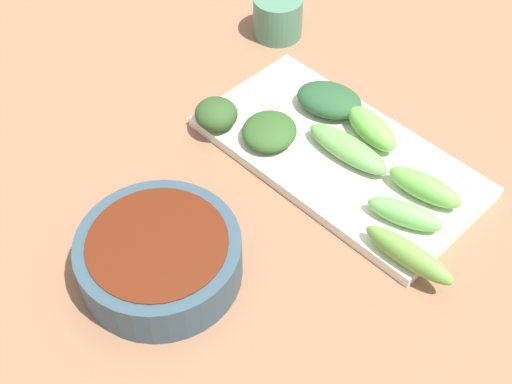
# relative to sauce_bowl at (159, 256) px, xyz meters

# --- Properties ---
(tabletop) EXTENTS (2.10, 2.10, 0.02)m
(tabletop) POSITION_rel_sauce_bowl_xyz_m (0.13, -0.03, -0.03)
(tabletop) COLOR #865E43
(tabletop) RESTS_ON ground
(sauce_bowl) EXTENTS (0.15, 0.15, 0.05)m
(sauce_bowl) POSITION_rel_sauce_bowl_xyz_m (0.00, 0.00, 0.00)
(sauce_bowl) COLOR #2F4755
(sauce_bowl) RESTS_ON tabletop
(serving_plate) EXTENTS (0.15, 0.29, 0.01)m
(serving_plate) POSITION_rel_sauce_bowl_xyz_m (0.22, -0.02, -0.02)
(serving_plate) COLOR silver
(serving_plate) RESTS_ON tabletop
(broccoli_stalk_0) EXTENTS (0.03, 0.09, 0.03)m
(broccoli_stalk_0) POSITION_rel_sauce_bowl_xyz_m (0.16, -0.15, 0.00)
(broccoli_stalk_0) COLOR #69A442
(broccoli_stalk_0) RESTS_ON serving_plate
(broccoli_leafy_1) EXTENTS (0.07, 0.08, 0.03)m
(broccoli_leafy_1) POSITION_rel_sauce_bowl_xyz_m (0.26, 0.03, 0.00)
(broccoli_leafy_1) COLOR #254F2C
(broccoli_leafy_1) RESTS_ON serving_plate
(broccoli_stalk_2) EXTENTS (0.04, 0.07, 0.03)m
(broccoli_stalk_2) POSITION_rel_sauce_bowl_xyz_m (0.26, -0.03, 0.00)
(broccoli_stalk_2) COLOR #6BBC49
(broccoli_stalk_2) RESTS_ON serving_plate
(broccoli_leafy_3) EXTENTS (0.07, 0.07, 0.02)m
(broccoli_leafy_3) POSITION_rel_sauce_bowl_xyz_m (0.18, 0.04, -0.00)
(broccoli_leafy_3) COLOR #2E5423
(broccoli_leafy_3) RESTS_ON serving_plate
(broccoli_stalk_4) EXTENTS (0.04, 0.08, 0.03)m
(broccoli_stalk_4) POSITION_rel_sauce_bowl_xyz_m (0.23, -0.12, 0.00)
(broccoli_stalk_4) COLOR #67AD49
(broccoli_stalk_4) RESTS_ON serving_plate
(broccoli_stalk_5) EXTENTS (0.03, 0.10, 0.02)m
(broccoli_stalk_5) POSITION_rel_sauce_bowl_xyz_m (0.22, -0.03, -0.00)
(broccoli_stalk_5) COLOR #63A050
(broccoli_stalk_5) RESTS_ON serving_plate
(broccoli_leafy_6) EXTENTS (0.05, 0.05, 0.03)m
(broccoli_leafy_6) POSITION_rel_sauce_bowl_xyz_m (0.16, 0.10, 0.00)
(broccoli_leafy_6) COLOR #2C4B22
(broccoli_leafy_6) RESTS_ON serving_plate
(broccoli_stalk_7) EXTENTS (0.04, 0.08, 0.02)m
(broccoli_stalk_7) POSITION_rel_sauce_bowl_xyz_m (0.19, -0.12, -0.00)
(broccoli_stalk_7) COLOR #69B357
(broccoli_stalk_7) RESTS_ON serving_plate
(tea_cup) EXTENTS (0.06, 0.06, 0.05)m
(tea_cup) POSITION_rel_sauce_bowl_xyz_m (0.33, 0.17, 0.00)
(tea_cup) COLOR #47775C
(tea_cup) RESTS_ON tabletop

